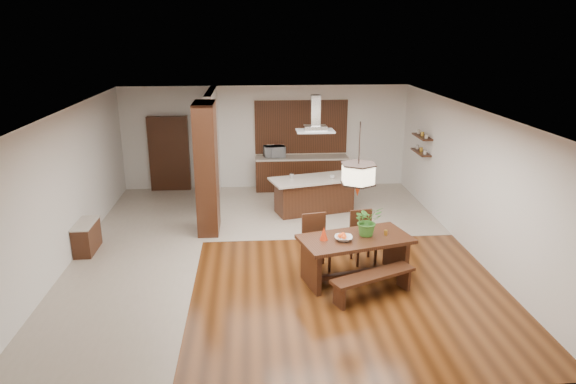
{
  "coord_description": "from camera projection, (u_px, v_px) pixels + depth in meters",
  "views": [
    {
      "loc": [
        -0.43,
        -9.78,
        4.36
      ],
      "look_at": [
        0.3,
        0.0,
        1.25
      ],
      "focal_mm": 32.0,
      "sensor_mm": 36.0,
      "label": 1
    }
  ],
  "objects": [
    {
      "name": "room_shell",
      "position": [
        273.0,
        153.0,
        10.02
      ],
      "size": [
        9.0,
        9.04,
        2.92
      ],
      "color": "#3E1E0B",
      "rests_on": "ground"
    },
    {
      "name": "tile_hallway",
      "position": [
        139.0,
        254.0,
        10.45
      ],
      "size": [
        2.5,
        9.0,
        0.01
      ],
      "primitive_type": "cube",
      "color": "#B4A796",
      "rests_on": "ground"
    },
    {
      "name": "tile_kitchen",
      "position": [
        318.0,
        208.0,
        13.11
      ],
      "size": [
        5.5,
        4.0,
        0.01
      ],
      "primitive_type": "cube",
      "color": "#B4A796",
      "rests_on": "ground"
    },
    {
      "name": "soffit_band",
      "position": [
        272.0,
        111.0,
        9.77
      ],
      "size": [
        8.0,
        9.0,
        0.02
      ],
      "primitive_type": "cube",
      "color": "#422010",
      "rests_on": "room_shell"
    },
    {
      "name": "partition_pier",
      "position": [
        207.0,
        169.0,
        11.25
      ],
      "size": [
        0.45,
        1.0,
        2.9
      ],
      "primitive_type": "cube",
      "color": "black",
      "rests_on": "ground"
    },
    {
      "name": "partition_stub",
      "position": [
        213.0,
        148.0,
        13.24
      ],
      "size": [
        0.18,
        2.4,
        2.9
      ],
      "primitive_type": "cube",
      "color": "silver",
      "rests_on": "ground"
    },
    {
      "name": "hallway_console",
      "position": [
        87.0,
        237.0,
        10.47
      ],
      "size": [
        0.37,
        0.88,
        0.63
      ],
      "primitive_type": "cube",
      "color": "black",
      "rests_on": "ground"
    },
    {
      "name": "hallway_doorway",
      "position": [
        169.0,
        154.0,
        14.32
      ],
      "size": [
        1.1,
        0.2,
        2.1
      ],
      "primitive_type": "cube",
      "color": "black",
      "rests_on": "ground"
    },
    {
      "name": "rear_counter",
      "position": [
        302.0,
        173.0,
        14.56
      ],
      "size": [
        2.6,
        0.62,
        0.95
      ],
      "color": "black",
      "rests_on": "ground"
    },
    {
      "name": "kitchen_window",
      "position": [
        301.0,
        127.0,
        14.42
      ],
      "size": [
        2.6,
        0.08,
        1.5
      ],
      "primitive_type": "cube",
      "color": "brown",
      "rests_on": "room_shell"
    },
    {
      "name": "shelf_lower",
      "position": [
        421.0,
        152.0,
        12.97
      ],
      "size": [
        0.26,
        0.9,
        0.04
      ],
      "primitive_type": "cube",
      "color": "black",
      "rests_on": "room_shell"
    },
    {
      "name": "shelf_upper",
      "position": [
        422.0,
        137.0,
        12.84
      ],
      "size": [
        0.26,
        0.9,
        0.04
      ],
      "primitive_type": "cube",
      "color": "black",
      "rests_on": "room_shell"
    },
    {
      "name": "dining_table",
      "position": [
        355.0,
        249.0,
        9.22
      ],
      "size": [
        2.15,
        1.46,
        0.82
      ],
      "rotation": [
        0.0,
        0.0,
        0.26
      ],
      "color": "black",
      "rests_on": "ground"
    },
    {
      "name": "dining_bench",
      "position": [
        373.0,
        285.0,
        8.69
      ],
      "size": [
        1.56,
        0.95,
        0.44
      ],
      "primitive_type": null,
      "rotation": [
        0.0,
        0.0,
        0.42
      ],
      "color": "black",
      "rests_on": "ground"
    },
    {
      "name": "dining_chair_left",
      "position": [
        317.0,
        243.0,
        9.63
      ],
      "size": [
        0.55,
        0.55,
        1.06
      ],
      "primitive_type": null,
      "rotation": [
        0.0,
        0.0,
        0.19
      ],
      "color": "black",
      "rests_on": "ground"
    },
    {
      "name": "dining_chair_right",
      "position": [
        364.0,
        238.0,
        9.94
      ],
      "size": [
        0.51,
        0.51,
        1.01
      ],
      "primitive_type": null,
      "rotation": [
        0.0,
        0.0,
        0.15
      ],
      "color": "black",
      "rests_on": "ground"
    },
    {
      "name": "pendant_lantern",
      "position": [
        359.0,
        160.0,
        8.72
      ],
      "size": [
        0.64,
        0.64,
        1.31
      ],
      "primitive_type": null,
      "color": "#FFEEC3",
      "rests_on": "room_shell"
    },
    {
      "name": "foliage_plant",
      "position": [
        368.0,
        221.0,
        9.17
      ],
      "size": [
        0.6,
        0.55,
        0.56
      ],
      "primitive_type": "imported",
      "rotation": [
        0.0,
        0.0,
        0.27
      ],
      "color": "#367426",
      "rests_on": "dining_table"
    },
    {
      "name": "fruit_bowl",
      "position": [
        344.0,
        238.0,
        9.01
      ],
      "size": [
        0.35,
        0.35,
        0.08
      ],
      "primitive_type": "imported",
      "rotation": [
        0.0,
        0.0,
        -0.13
      ],
      "color": "beige",
      "rests_on": "dining_table"
    },
    {
      "name": "napkin_cone",
      "position": [
        324.0,
        234.0,
        9.01
      ],
      "size": [
        0.15,
        0.15,
        0.23
      ],
      "primitive_type": "cone",
      "rotation": [
        0.0,
        0.0,
        0.02
      ],
      "color": "red",
      "rests_on": "dining_table"
    },
    {
      "name": "gold_ornament",
      "position": [
        386.0,
        233.0,
        9.25
      ],
      "size": [
        0.08,
        0.08,
        0.09
      ],
      "primitive_type": "cylinder",
      "rotation": [
        0.0,
        0.0,
        -0.25
      ],
      "color": "gold",
      "rests_on": "dining_table"
    },
    {
      "name": "kitchen_island",
      "position": [
        314.0,
        194.0,
        12.72
      ],
      "size": [
        2.31,
        1.46,
        0.89
      ],
      "rotation": [
        0.0,
        0.0,
        0.27
      ],
      "color": "black",
      "rests_on": "ground"
    },
    {
      "name": "range_hood",
      "position": [
        315.0,
        114.0,
        12.12
      ],
      "size": [
        0.9,
        0.55,
        0.87
      ],
      "primitive_type": null,
      "color": "silver",
      "rests_on": "room_shell"
    },
    {
      "name": "island_cup",
      "position": [
        332.0,
        177.0,
        12.51
      ],
      "size": [
        0.13,
        0.13,
        0.09
      ],
      "primitive_type": "imported",
      "rotation": [
        0.0,
        0.0,
        0.16
      ],
      "color": "silver",
      "rests_on": "kitchen_island"
    },
    {
      "name": "microwave",
      "position": [
        274.0,
        151.0,
        14.33
      ],
      "size": [
        0.63,
        0.48,
        0.32
      ],
      "primitive_type": "imported",
      "rotation": [
        0.0,
        0.0,
        0.17
      ],
      "color": "#B5B9BC",
      "rests_on": "rear_counter"
    }
  ]
}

